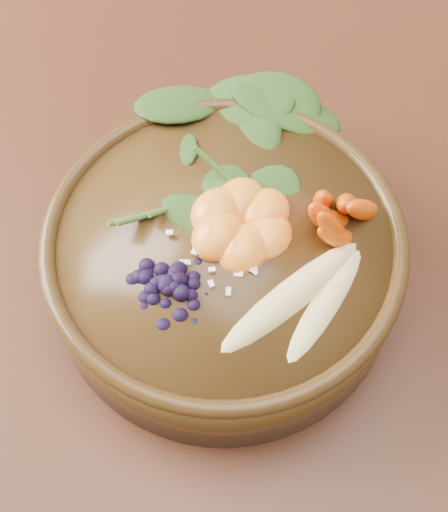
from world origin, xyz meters
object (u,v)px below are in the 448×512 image
(dining_table, at_px, (292,333))
(banana_halves, at_px, (310,291))
(kale_heap, at_px, (235,146))
(blueberry_pile, at_px, (170,276))
(stoneware_bowl, at_px, (224,262))
(mandarin_cluster, at_px, (242,214))
(carrot_cluster, at_px, (345,187))

(dining_table, height_order, banana_halves, banana_halves)
(kale_heap, bearing_deg, blueberry_pile, -76.73)
(stoneware_bowl, height_order, mandarin_cluster, mandarin_cluster)
(carrot_cluster, xyz_separation_m, banana_halves, (0.02, -0.08, -0.03))
(dining_table, relative_size, carrot_cluster, 20.62)
(dining_table, xyz_separation_m, banana_halves, (0.02, -0.04, 0.18))
(stoneware_bowl, relative_size, carrot_cluster, 3.62)
(stoneware_bowl, xyz_separation_m, blueberry_pile, (-0.01, -0.06, 0.06))
(kale_heap, distance_m, carrot_cluster, 0.10)
(carrot_cluster, xyz_separation_m, blueberry_pile, (-0.07, -0.13, -0.02))
(kale_heap, height_order, banana_halves, kale_heap)
(kale_heap, relative_size, carrot_cluster, 2.38)
(kale_heap, bearing_deg, banana_halves, -32.08)
(kale_heap, height_order, mandarin_cluster, kale_heap)
(carrot_cluster, distance_m, blueberry_pile, 0.14)
(dining_table, height_order, carrot_cluster, carrot_cluster)
(mandarin_cluster, distance_m, blueberry_pile, 0.08)
(dining_table, distance_m, stoneware_bowl, 0.15)
(banana_halves, bearing_deg, kale_heap, 156.45)
(stoneware_bowl, height_order, banana_halves, banana_halves)
(banana_halves, bearing_deg, stoneware_bowl, -177.26)
(stoneware_bowl, xyz_separation_m, mandarin_cluster, (0.00, 0.02, 0.05))
(dining_table, relative_size, stoneware_bowl, 5.69)
(dining_table, distance_m, kale_heap, 0.21)
(carrot_cluster, distance_m, banana_halves, 0.08)
(carrot_cluster, bearing_deg, kale_heap, -169.49)
(kale_heap, relative_size, mandarin_cluster, 2.07)
(stoneware_bowl, xyz_separation_m, kale_heap, (-0.03, 0.06, 0.06))
(stoneware_bowl, bearing_deg, carrot_cluster, 47.78)
(dining_table, xyz_separation_m, carrot_cluster, (0.00, 0.03, 0.21))
(kale_heap, bearing_deg, dining_table, -17.86)
(banana_halves, relative_size, mandarin_cluster, 1.74)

